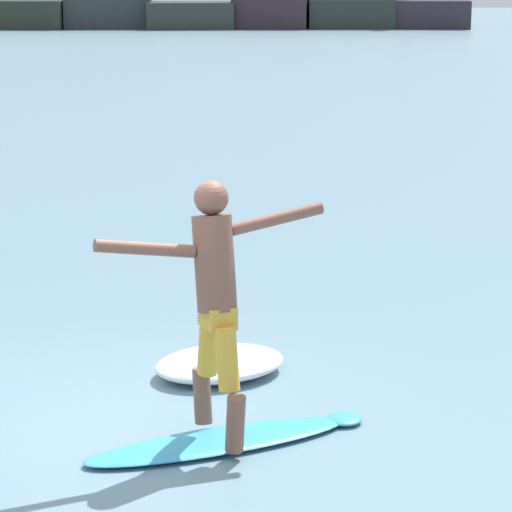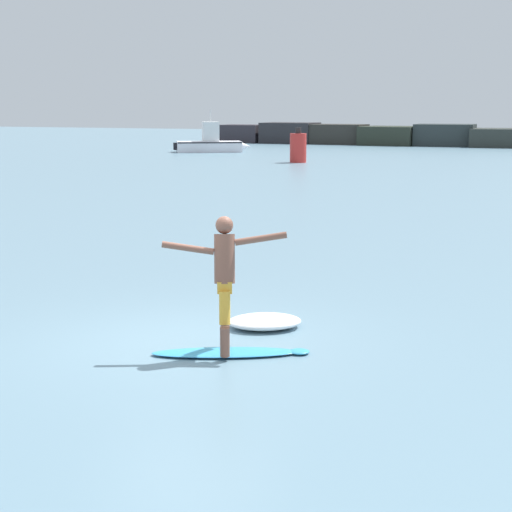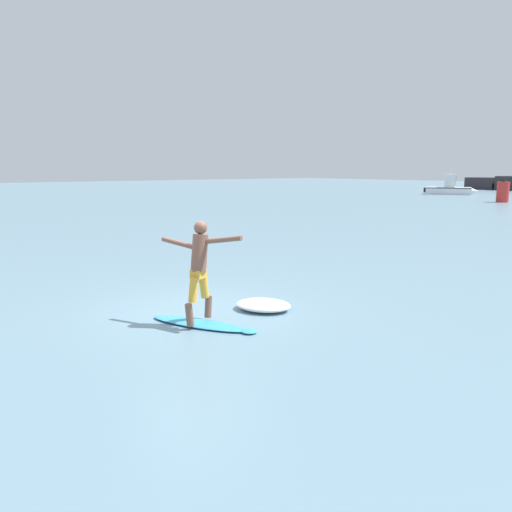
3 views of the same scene
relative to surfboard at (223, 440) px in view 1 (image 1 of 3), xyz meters
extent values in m
plane|color=#678A9C|center=(-0.85, 0.37, -0.03)|extent=(200.00, 200.00, 0.00)
cube|color=#293026|center=(-13.12, 62.37, 0.76)|extent=(4.86, 4.79, 1.58)
cube|color=#2B3333|center=(-8.51, 62.37, 0.87)|extent=(5.02, 3.85, 1.80)
cube|color=#2F342F|center=(-3.89, 62.37, 0.71)|extent=(5.19, 4.94, 1.48)
cube|color=#34262D|center=(0.72, 62.37, 0.87)|extent=(4.40, 3.92, 1.80)
cube|color=#2C312D|center=(5.33, 62.37, 0.78)|extent=(4.87, 3.17, 1.63)
cube|color=#312930|center=(9.94, 62.37, 0.75)|extent=(4.43, 3.44, 1.56)
ellipsoid|color=#39A0CD|center=(-0.03, -0.02, 0.00)|extent=(2.02, 1.30, 0.07)
ellipsoid|color=#39A0CD|center=(0.89, 0.42, 0.00)|extent=(0.37, 0.37, 0.06)
ellipsoid|color=#2870B2|center=(-0.03, -0.02, 0.00)|extent=(2.04, 1.32, 0.03)
cone|color=black|center=(-0.78, -0.37, -0.10)|extent=(0.07, 0.07, 0.14)
cone|color=black|center=(-0.59, -0.43, -0.10)|extent=(0.07, 0.07, 0.14)
cone|color=black|center=(-0.71, -0.18, -0.10)|extent=(0.07, 0.07, 0.14)
cylinder|color=brown|center=(-0.16, 0.27, 0.24)|extent=(0.19, 0.22, 0.42)
cylinder|color=gold|center=(-0.10, 0.14, 0.67)|extent=(0.23, 0.27, 0.46)
cylinder|color=brown|center=(0.10, -0.30, 0.24)|extent=(0.19, 0.22, 0.42)
cylinder|color=gold|center=(0.04, -0.17, 0.67)|extent=(0.23, 0.27, 0.46)
cube|color=gold|center=(-0.03, -0.02, 0.93)|extent=(0.29, 0.32, 0.16)
cylinder|color=brown|center=(-0.05, 0.03, 1.30)|extent=(0.41, 0.46, 0.70)
sphere|color=brown|center=(-0.07, 0.08, 1.75)|extent=(0.24, 0.24, 0.24)
cylinder|color=brown|center=(-0.52, -0.14, 1.44)|extent=(0.69, 0.37, 0.21)
cylinder|color=brown|center=(0.38, 0.27, 1.57)|extent=(0.69, 0.37, 0.20)
ellipsoid|color=white|center=(-0.08, 1.53, 0.07)|extent=(1.42, 1.32, 0.20)
camera|label=1|loc=(0.28, -8.13, 3.29)|focal=85.00mm
camera|label=2|loc=(4.72, -10.29, 3.35)|focal=60.00mm
camera|label=3|loc=(7.48, -4.65, 2.80)|focal=35.00mm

